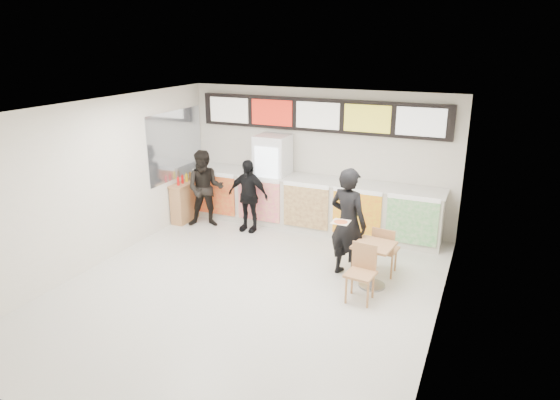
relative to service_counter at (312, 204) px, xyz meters
The scene contains 15 objects.
floor 3.15m from the service_counter, 90.00° to the right, with size 7.00×7.00×0.00m, color beige.
ceiling 3.93m from the service_counter, 90.00° to the right, with size 7.00×7.00×0.00m, color white.
wall_back 1.01m from the service_counter, 90.00° to the left, with size 6.00×6.00×0.00m, color silver.
wall_left 4.41m from the service_counter, 134.13° to the right, with size 7.00×7.00×0.00m, color silver.
wall_right 4.41m from the service_counter, 45.87° to the right, with size 7.00×7.00×0.00m, color silver.
service_counter is the anchor object (origin of this frame).
menu_board 1.90m from the service_counter, 90.00° to the left, with size 5.50×0.14×0.70m.
drinks_fridge 1.03m from the service_counter, behind, with size 0.70×0.67×2.00m.
mirror_panel 3.28m from the service_counter, 167.87° to the right, with size 0.01×2.00×1.50m, color #B2B7BF.
customer_main 2.34m from the service_counter, 54.40° to the right, with size 0.71×0.47×1.95m, color black.
customer_left 2.35m from the service_counter, 161.05° to the right, with size 0.83×0.65×1.71m, color black.
customer_mid 1.39m from the service_counter, 152.59° to the right, with size 0.92×0.38×1.58m, color black.
pizza_slice 2.75m from the service_counter, 60.00° to the right, with size 0.36×0.36×0.02m.
cafe_table 2.82m from the service_counter, 48.59° to the right, with size 0.69×1.60×0.91m.
condiment_ledge 2.90m from the service_counter, 166.63° to the right, with size 0.33×0.80×1.07m.
Camera 1 is at (3.47, -6.59, 4.00)m, focal length 32.00 mm.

